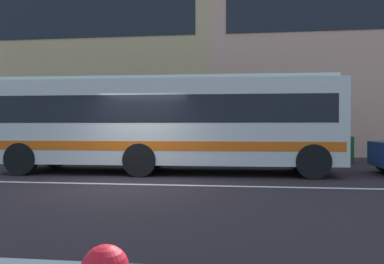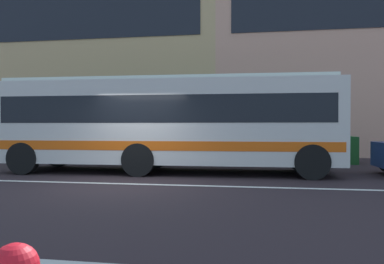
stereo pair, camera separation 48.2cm
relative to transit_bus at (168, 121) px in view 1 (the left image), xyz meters
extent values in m
plane|color=#2A2023|center=(-0.57, -2.60, -1.68)|extent=(160.00, 160.00, 0.00)
cube|color=silver|center=(-0.57, -2.60, -1.68)|extent=(60.00, 0.16, 0.01)
cube|color=#1E5322|center=(-0.71, 3.98, -1.13)|extent=(15.17, 1.10, 1.10)
cube|color=tan|center=(-8.71, 10.91, 4.77)|extent=(19.25, 8.17, 12.90)
cube|color=black|center=(-8.71, 6.81, 5.80)|extent=(17.71, 0.04, 2.58)
cube|color=tan|center=(10.81, 10.91, 4.76)|extent=(19.78, 8.17, 12.88)
cube|color=beige|center=(0.00, 0.00, -0.04)|extent=(10.81, 2.76, 2.58)
cube|color=black|center=(0.00, 0.00, 0.34)|extent=(10.16, 2.76, 0.82)
cube|color=#DE540F|center=(0.00, 0.00, -0.75)|extent=(10.59, 2.78, 0.28)
cube|color=beige|center=(0.00, 0.00, 1.30)|extent=(10.37, 2.35, 0.12)
cube|color=black|center=(5.38, 0.14, 0.34)|extent=(0.08, 2.09, 0.91)
cylinder|color=black|center=(4.34, 1.25, -1.18)|extent=(1.01, 0.31, 1.00)
cylinder|color=black|center=(4.40, -1.03, -1.18)|extent=(1.01, 0.31, 1.00)
cylinder|color=black|center=(-0.68, 1.13, -1.18)|extent=(1.01, 0.31, 1.00)
cylinder|color=black|center=(-0.63, -1.16, -1.18)|extent=(1.01, 0.31, 1.00)
cylinder|color=black|center=(-4.40, 1.03, -1.18)|extent=(1.01, 0.31, 1.00)
cylinder|color=black|center=(-4.34, -1.25, -1.18)|extent=(1.01, 0.31, 1.00)
camera|label=1|loc=(2.23, -11.87, -0.20)|focal=34.54mm
camera|label=2|loc=(2.71, -11.80, -0.20)|focal=34.54mm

